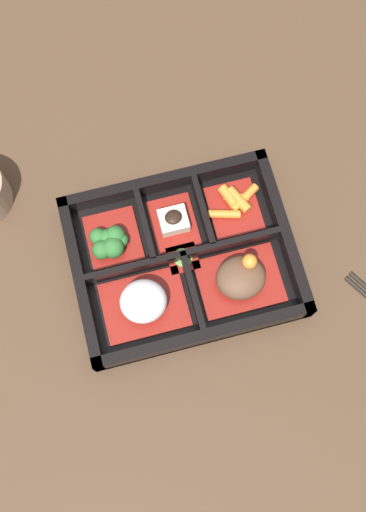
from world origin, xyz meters
name	(u,v)px	position (x,y,z in m)	size (l,w,h in m)	color
ground_plane	(183,261)	(0.00, 0.00, 0.00)	(3.00, 3.00, 0.00)	#4C3523
bento_base	(183,260)	(0.00, 0.00, 0.01)	(0.29, 0.23, 0.01)	black
bento_rim	(183,255)	(0.00, 0.00, 0.02)	(0.29, 0.23, 0.04)	black
bowl_stew	(241,278)	(-0.07, 0.05, 0.03)	(0.11, 0.08, 0.05)	maroon
bowl_rice	(144,302)	(0.06, 0.05, 0.03)	(0.11, 0.08, 0.05)	maroon
bowl_carrots	(234,205)	(-0.09, -0.06, 0.02)	(0.08, 0.08, 0.02)	maroon
bowl_tofu	(174,221)	(0.00, -0.05, 0.02)	(0.06, 0.08, 0.03)	maroon
bowl_greens	(110,241)	(0.09, -0.04, 0.02)	(0.07, 0.08, 0.03)	maroon
bowl_pickles	(184,258)	(0.00, 0.00, 0.01)	(0.04, 0.04, 0.01)	maroon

